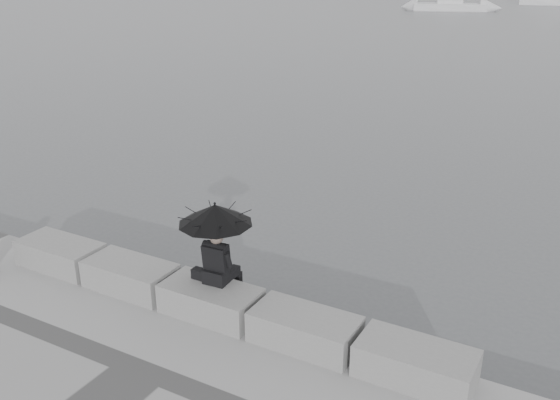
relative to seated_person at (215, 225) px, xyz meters
The scene contains 9 objects.
ground 2.03m from the seated_person, 91.58° to the left, with size 360.00×360.00×0.00m, color #4C4F52.
stone_block_far_left 3.64m from the seated_person, behind, with size 1.60×0.80×0.50m, color gray.
stone_block_left 2.13m from the seated_person, behind, with size 1.60×0.80×0.50m, color gray.
stone_block_centre 1.27m from the seated_person, 92.07° to the right, with size 1.60×0.80×0.50m, color gray.
stone_block_right 2.12m from the seated_person, ahead, with size 1.60×0.80×0.50m, color gray.
stone_block_far_right 3.62m from the seated_person, ahead, with size 1.60×0.80×0.50m, color gray.
seated_person is the anchor object (origin of this frame).
bag 0.98m from the seated_person, behind, with size 0.27×0.15×0.17m, color black.
sailboat_left 67.84m from the seated_person, 101.92° to the left, with size 8.33×4.69×12.90m.
Camera 1 is at (5.25, -7.53, 5.95)m, focal length 40.00 mm.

